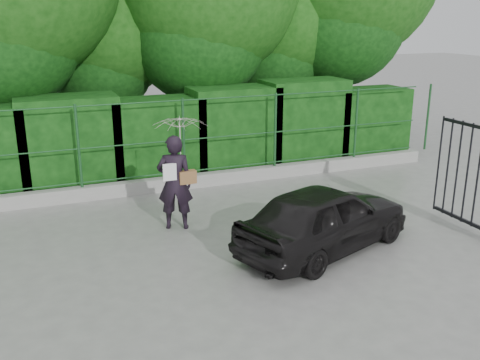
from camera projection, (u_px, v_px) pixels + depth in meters
name	position (u px, v px, depth m)	size (l,w,h in m)	color
ground	(242.00, 274.00, 8.32)	(80.00, 80.00, 0.00)	gray
kerb	(168.00, 184.00, 12.26)	(14.00, 0.25, 0.30)	#9E9E99
fence	(176.00, 138.00, 12.03)	(14.13, 0.06, 1.80)	#1A4922
hedge	(160.00, 137.00, 12.93)	(14.20, 1.20, 2.25)	black
woman	(179.00, 156.00, 9.79)	(1.03, 1.01, 2.12)	black
car	(325.00, 218.00, 9.02)	(1.37, 3.41, 1.16)	black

